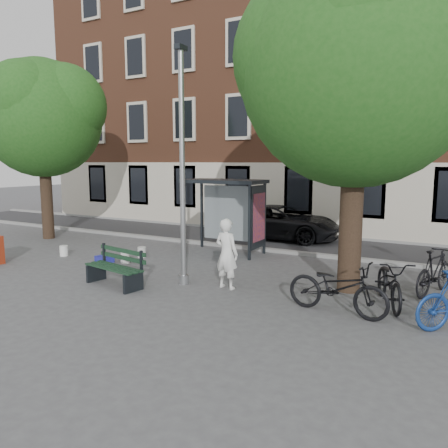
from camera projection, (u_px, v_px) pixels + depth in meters
ground at (184, 284)px, 11.69m from camera, size 90.00×90.00×0.00m
road at (281, 242)px, 17.74m from camera, size 40.00×4.00×0.01m
curb_near at (261, 249)px, 16.00m from camera, size 40.00×0.25×0.12m
curb_far at (298, 234)px, 19.46m from camera, size 40.00×0.25×0.12m
building_row at (328, 86)px, 21.94m from camera, size 30.00×8.00×14.00m
lamppost at (182, 179)px, 11.29m from camera, size 0.28×0.35×6.11m
tree_right at (357, 59)px, 10.16m from camera, size 5.76×5.60×8.20m
tree_left at (40, 113)px, 17.77m from camera, size 5.18×4.86×7.40m
bus_shelter at (235, 200)px, 15.26m from camera, size 2.85×1.45×2.62m
painter at (227, 254)px, 11.15m from camera, size 0.72×0.52×1.82m
bench at (116, 269)px, 11.45m from camera, size 1.93×0.93×0.96m
bike_a at (337, 287)px, 9.30m from camera, size 2.29×1.03×1.17m
bike_c at (390, 282)px, 9.85m from camera, size 1.45×2.21×1.10m
bike_d at (435, 272)px, 10.66m from camera, size 1.16×1.98×1.15m
car_dark at (280, 222)px, 18.39m from camera, size 5.17×2.50×1.42m
blue_crate at (104, 259)px, 14.18m from camera, size 0.62×0.51×0.20m
bucket_a at (125, 258)px, 14.02m from camera, size 0.31×0.31×0.36m
bucket_b at (64, 251)px, 15.11m from camera, size 0.36×0.36×0.36m
bucket_c at (142, 252)px, 14.88m from camera, size 0.35×0.35×0.36m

